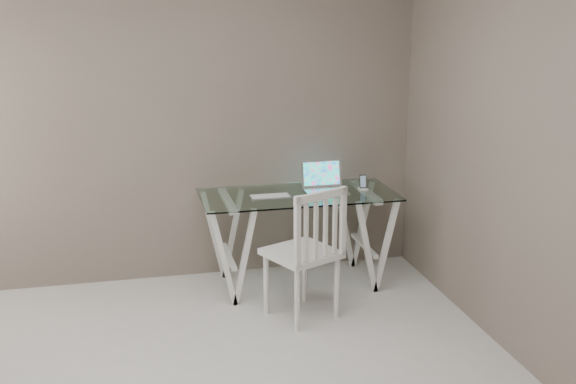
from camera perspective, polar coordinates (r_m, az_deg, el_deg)
The scene contains 7 objects.
room at distance 3.42m, azimuth -8.41°, elevation 6.55°, with size 4.50×4.52×2.71m.
desk at distance 5.67m, azimuth 0.79°, elevation -3.68°, with size 1.50×0.70×0.75m.
chair at distance 5.01m, azimuth 1.64°, elevation -4.45°, with size 0.59×0.59×0.97m.
laptop at distance 5.65m, azimuth 2.87°, elevation 0.65°, with size 0.32×0.28×0.23m.
keyboard at distance 5.47m, azimuth -1.43°, elevation -0.35°, with size 0.31×0.13×0.01m, color silver.
mouse at distance 5.40m, azimuth 1.06°, elevation -0.42°, with size 0.11×0.06×0.03m, color silver.
phone_dock at distance 5.70m, azimuth 5.95°, elevation 0.51°, with size 0.06×0.06×0.12m.
Camera 1 is at (-0.34, -3.35, 2.23)m, focal length 45.00 mm.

